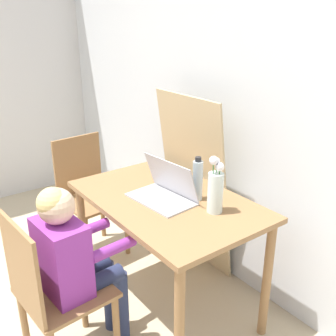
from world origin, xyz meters
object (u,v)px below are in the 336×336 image
object	(u,v)px
chair_spare	(88,195)
flower_vase	(215,189)
person_seated	(73,255)
chair_occupied	(53,294)
laptop	(165,190)
water_bottle	(198,180)

from	to	relation	value
chair_spare	flower_vase	world-z (taller)	flower_vase
person_seated	chair_occupied	bearing A→B (deg)	90.00
chair_occupied	laptop	bearing A→B (deg)	-91.00
chair_spare	water_bottle	size ratio (longest dim) A/B	3.55
chair_occupied	laptop	world-z (taller)	laptop
person_seated	water_bottle	bearing A→B (deg)	-100.90
chair_occupied	person_seated	xyz separation A→B (m)	(-0.01, 0.12, 0.17)
chair_spare	water_bottle	distance (m)	1.09
chair_spare	person_seated	size ratio (longest dim) A/B	0.88
person_seated	flower_vase	xyz separation A→B (m)	(0.25, 0.69, 0.26)
chair_spare	water_bottle	world-z (taller)	water_bottle
person_seated	laptop	distance (m)	0.60
chair_spare	laptop	bearing A→B (deg)	-90.07
chair_spare	chair_occupied	bearing A→B (deg)	-129.09
chair_spare	person_seated	world-z (taller)	person_seated
person_seated	flower_vase	distance (m)	0.78
chair_occupied	chair_spare	xyz separation A→B (m)	(-0.92, 0.63, 0.00)
water_bottle	laptop	bearing A→B (deg)	-129.52
chair_occupied	flower_vase	size ratio (longest dim) A/B	2.85
flower_vase	laptop	bearing A→B (deg)	-157.85
laptop	flower_vase	bearing A→B (deg)	17.13
chair_spare	laptop	distance (m)	0.94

